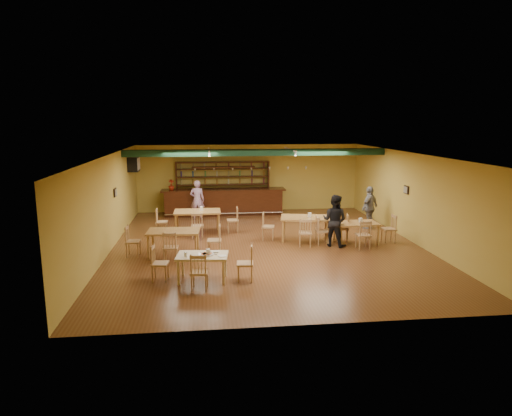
{
  "coord_description": "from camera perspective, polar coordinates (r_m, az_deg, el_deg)",
  "views": [
    {
      "loc": [
        -1.97,
        -14.41,
        4.08
      ],
      "look_at": [
        -0.28,
        0.6,
        1.15
      ],
      "focal_mm": 31.88,
      "sensor_mm": 36.0,
      "label": 1
    }
  ],
  "objects": [
    {
      "name": "near_table",
      "position": [
        11.87,
        -6.72,
        -7.43
      ],
      "size": [
        1.38,
        0.97,
        0.69
      ],
      "primitive_type": "cube",
      "rotation": [
        0.0,
        0.0,
        -0.11
      ],
      "color": "#D0B88B",
      "rests_on": "ground"
    },
    {
      "name": "dining_table_b",
      "position": [
        15.72,
        6.16,
        -2.59
      ],
      "size": [
        1.81,
        1.29,
        0.82
      ],
      "primitive_type": "cube",
      "rotation": [
        0.0,
        0.0,
        -0.2
      ],
      "color": "olive",
      "rests_on": "ground"
    },
    {
      "name": "napkin_stack",
      "position": [
        11.94,
        -5.2,
        -5.48
      ],
      "size": [
        0.21,
        0.17,
        0.03
      ],
      "primitive_type": "cube",
      "rotation": [
        0.0,
        0.0,
        -0.08
      ],
      "color": "white",
      "rests_on": "near_table"
    },
    {
      "name": "poinsettia",
      "position": [
        19.8,
        -10.58,
        2.88
      ],
      "size": [
        0.32,
        0.32,
        0.45
      ],
      "primitive_type": "imported",
      "rotation": [
        0.0,
        0.0,
        0.35
      ],
      "color": "#9B210E",
      "rests_on": "bar_counter"
    },
    {
      "name": "pizza_server",
      "position": [
        11.81,
        -5.63,
        -5.67
      ],
      "size": [
        0.31,
        0.27,
        0.0
      ],
      "primitive_type": "cube",
      "rotation": [
        0.0,
        0.0,
        -0.67
      ],
      "color": "silver",
      "rests_on": "pizza_tray"
    },
    {
      "name": "dining_table_a",
      "position": [
        16.73,
        -7.34,
        -1.75
      ],
      "size": [
        1.68,
        1.01,
        0.84
      ],
      "primitive_type": "cube",
      "rotation": [
        0.0,
        0.0,
        -0.0
      ],
      "color": "olive",
      "rests_on": "ground"
    },
    {
      "name": "parmesan_shaker",
      "position": [
        11.63,
        -8.82,
        -5.81
      ],
      "size": [
        0.08,
        0.08,
        0.11
      ],
      "primitive_type": "cylinder",
      "rotation": [
        0.0,
        0.0,
        -0.11
      ],
      "color": "#EAE5C6",
      "rests_on": "near_table"
    },
    {
      "name": "dining_table_c",
      "position": [
        14.14,
        -10.26,
        -4.33
      ],
      "size": [
        1.62,
        1.03,
        0.78
      ],
      "primitive_type": "cube",
      "rotation": [
        0.0,
        0.0,
        -0.06
      ],
      "color": "olive",
      "rests_on": "ground"
    },
    {
      "name": "ceiling_beam",
      "position": [
        17.37,
        0.09,
        6.98
      ],
      "size": [
        10.0,
        0.3,
        0.25
      ],
      "primitive_type": "cube",
      "color": "black",
      "rests_on": "ceiling"
    },
    {
      "name": "patron_right_b",
      "position": [
        17.79,
        14.07,
        0.06
      ],
      "size": [
        0.99,
        0.91,
        1.63
      ],
      "primitive_type": "imported",
      "rotation": [
        0.0,
        0.0,
        3.83
      ],
      "color": "gray",
      "rests_on": "ground"
    },
    {
      "name": "track_rail_left",
      "position": [
        17.85,
        -5.93,
        7.26
      ],
      "size": [
        0.05,
        2.5,
        0.05
      ],
      "primitive_type": "cube",
      "color": "silver",
      "rests_on": "ceiling"
    },
    {
      "name": "bar_counter",
      "position": [
        19.89,
        -4.07,
        0.77
      ],
      "size": [
        5.37,
        0.85,
        1.13
      ],
      "primitive_type": "cube",
      "color": "black",
      "rests_on": "ground"
    },
    {
      "name": "pizza_tray",
      "position": [
        11.77,
        -6.31,
        -5.79
      ],
      "size": [
        0.48,
        0.48,
        0.01
      ],
      "primitive_type": "cylinder",
      "rotation": [
        0.0,
        0.0,
        -0.23
      ],
      "color": "silver",
      "rests_on": "near_table"
    },
    {
      "name": "patron_right_a",
      "position": [
        15.07,
        9.82,
        -1.56
      ],
      "size": [
        1.05,
        1.02,
        1.71
      ],
      "primitive_type": "imported",
      "rotation": [
        0.0,
        0.0,
        2.48
      ],
      "color": "black",
      "rests_on": "ground"
    },
    {
      "name": "picture_right",
      "position": [
        16.62,
        18.33,
        2.18
      ],
      "size": [
        0.04,
        0.34,
        0.28
      ],
      "primitive_type": "cube",
      "color": "black",
      "rests_on": "wall_right"
    },
    {
      "name": "dining_table_d",
      "position": [
        15.65,
        12.41,
        -3.06
      ],
      "size": [
        1.44,
        0.88,
        0.71
      ],
      "primitive_type": "cube",
      "rotation": [
        0.0,
        0.0,
        0.02
      ],
      "color": "olive",
      "rests_on": "ground"
    },
    {
      "name": "floor",
      "position": [
        15.11,
        1.3,
        -4.7
      ],
      "size": [
        12.0,
        12.0,
        0.0
      ],
      "primitive_type": "plane",
      "color": "brown",
      "rests_on": "ground"
    },
    {
      "name": "patron_bar",
      "position": [
        19.02,
        -7.39,
        1.03
      ],
      "size": [
        0.62,
        0.43,
        1.65
      ],
      "primitive_type": "imported",
      "rotation": [
        0.0,
        0.0,
        3.08
      ],
      "color": "#A255B8",
      "rests_on": "ground"
    },
    {
      "name": "ac_unit",
      "position": [
        18.9,
        -15.09,
        5.35
      ],
      "size": [
        0.34,
        0.7,
        0.48
      ],
      "primitive_type": "cube",
      "color": "silver",
      "rests_on": "wall_left"
    },
    {
      "name": "picture_left",
      "position": [
        15.88,
        -17.26,
        1.86
      ],
      "size": [
        0.04,
        0.34,
        0.28
      ],
      "primitive_type": "cube",
      "color": "black",
      "rests_on": "wall_left"
    },
    {
      "name": "track_rail_right",
      "position": [
        18.16,
        4.3,
        7.35
      ],
      "size": [
        0.05,
        2.5,
        0.05
      ],
      "primitive_type": "cube",
      "color": "silver",
      "rests_on": "ceiling"
    },
    {
      "name": "back_bar_hutch",
      "position": [
        20.42,
        -4.17,
        2.67
      ],
      "size": [
        4.15,
        0.4,
        2.28
      ],
      "primitive_type": "cube",
      "color": "black",
      "rests_on": "ground"
    },
    {
      "name": "side_plate",
      "position": [
        11.6,
        -4.24,
        -6.01
      ],
      "size": [
        0.24,
        0.24,
        0.01
      ],
      "primitive_type": "cylinder",
      "rotation": [
        0.0,
        0.0,
        -0.11
      ],
      "color": "white",
      "rests_on": "near_table"
    }
  ]
}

